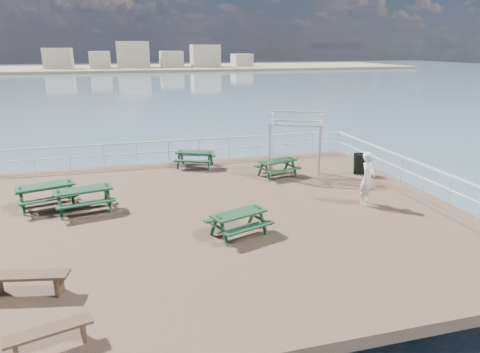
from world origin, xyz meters
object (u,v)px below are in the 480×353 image
picnic_table_e (239,219)px  trellis_arbor (295,147)px  flat_bench_far (49,334)px  person (368,179)px  flat_bench_near (27,279)px  picnic_table_c (278,165)px  picnic_table_a (83,195)px  picnic_table_d (46,191)px  picnic_table_b (195,156)px

picnic_table_e → trellis_arbor: (3.90, 5.29, 0.72)m
flat_bench_far → person: (9.59, 5.22, 0.62)m
flat_bench_near → flat_bench_far: size_ratio=1.19×
picnic_table_c → person: (1.85, -4.01, 0.44)m
picnic_table_e → trellis_arbor: 6.61m
picnic_table_e → person: 5.17m
flat_bench_near → flat_bench_far: flat_bench_near is taller
picnic_table_a → picnic_table_c: bearing=3.6°
picnic_table_d → picnic_table_a: bearing=-46.7°
picnic_table_b → person: (5.01, -6.38, 0.42)m
picnic_table_b → trellis_arbor: size_ratio=0.76×
picnic_table_d → picnic_table_e: bearing=-50.6°
picnic_table_b → flat_bench_near: picnic_table_b is taller
flat_bench_far → trellis_arbor: trellis_arbor is taller
picnic_table_a → person: 9.71m
picnic_table_d → picnic_table_e: picnic_table_d is taller
picnic_table_c → trellis_arbor: bearing=-16.8°
picnic_table_d → flat_bench_far: size_ratio=1.41×
flat_bench_near → person: (10.34, 3.16, 0.55)m
picnic_table_c → picnic_table_e: picnic_table_e is taller
trellis_arbor → person: 4.13m
picnic_table_a → flat_bench_far: size_ratio=1.35×
flat_bench_near → person: bearing=28.3°
picnic_table_c → picnic_table_e: bearing=-134.9°
picnic_table_e → person: bearing=-4.7°
picnic_table_c → picnic_table_d: (-8.94, -1.36, 0.07)m
picnic_table_e → flat_bench_far: size_ratio=1.27×
picnic_table_a → picnic_table_c: (7.67, 2.11, -0.07)m
picnic_table_a → flat_bench_near: bearing=-111.1°
picnic_table_a → picnic_table_e: picnic_table_a is taller
picnic_table_b → picnic_table_e: (0.03, -7.68, -0.02)m
picnic_table_b → picnic_table_d: 6.88m
picnic_table_b → picnic_table_e: bearing=-66.2°
picnic_table_d → flat_bench_far: picnic_table_d is taller
flat_bench_far → person: bearing=13.0°
picnic_table_b → picnic_table_d: size_ratio=0.95×
picnic_table_e → flat_bench_near: (-5.36, -1.85, -0.12)m
picnic_table_b → trellis_arbor: 4.65m
flat_bench_far → picnic_table_c: bearing=34.4°
picnic_table_b → person: bearing=-28.3°
picnic_table_a → person: size_ratio=1.12×
picnic_table_c → trellis_arbor: trellis_arbor is taller
picnic_table_b → trellis_arbor: (3.92, -2.40, 0.70)m
flat_bench_far → flat_bench_near: bearing=94.3°
picnic_table_d → flat_bench_near: 5.83m
picnic_table_b → person: person is taller
picnic_table_e → picnic_table_b: bearing=70.8°
picnic_table_a → picnic_table_b: bearing=33.0°
picnic_table_a → flat_bench_near: (-0.83, -5.06, -0.19)m
picnic_table_d → person: 11.12m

